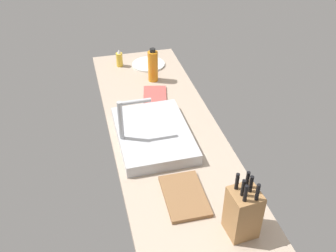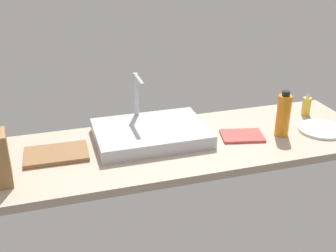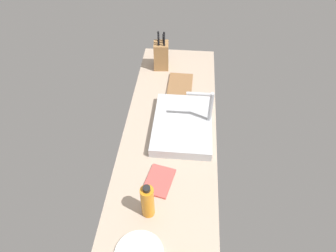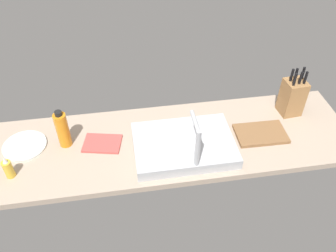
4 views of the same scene
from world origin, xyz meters
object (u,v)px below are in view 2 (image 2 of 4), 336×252
at_px(water_bottle, 283,115).
at_px(dish_towel, 242,136).
at_px(dinner_plate, 321,129).
at_px(soap_bottle, 306,105).
at_px(cutting_board, 56,154).
at_px(faucet, 137,96).
at_px(sink_basin, 151,133).

height_order(water_bottle, dish_towel, water_bottle).
bearing_deg(dinner_plate, soap_bottle, 79.25).
distance_m(cutting_board, soap_bottle, 1.27).
distance_m(faucet, water_bottle, 0.68).
bearing_deg(cutting_board, water_bottle, -5.22).
xyz_separation_m(faucet, dinner_plate, (0.83, -0.29, -0.16)).
xyz_separation_m(soap_bottle, dinner_plate, (-0.04, -0.19, -0.05)).
relative_size(faucet, cutting_board, 1.01).
bearing_deg(sink_basin, water_bottle, -12.60).
distance_m(soap_bottle, water_bottle, 0.31).
distance_m(cutting_board, dish_towel, 0.84).
bearing_deg(cutting_board, sink_basin, 5.35).
bearing_deg(soap_bottle, sink_basin, -177.02).
height_order(soap_bottle, dish_towel, soap_bottle).
height_order(sink_basin, water_bottle, water_bottle).
bearing_deg(sink_basin, cutting_board, -174.65).
xyz_separation_m(faucet, dish_towel, (0.44, -0.24, -0.16)).
distance_m(sink_basin, dinner_plate, 0.82).
relative_size(water_bottle, dinner_plate, 0.98).
bearing_deg(sink_basin, faucet, 100.44).
bearing_deg(water_bottle, dish_towel, 170.27).
relative_size(soap_bottle, dish_towel, 0.64).
distance_m(faucet, soap_bottle, 0.88).
bearing_deg(dinner_plate, dish_towel, 173.41).
relative_size(cutting_board, soap_bottle, 2.19).
bearing_deg(water_bottle, soap_bottle, 35.66).
bearing_deg(cutting_board, dish_towel, -4.21).
bearing_deg(dish_towel, soap_bottle, 18.60).
relative_size(dinner_plate, dish_towel, 1.16).
height_order(cutting_board, dish_towel, cutting_board).
xyz_separation_m(cutting_board, water_bottle, (1.02, -0.09, 0.09)).
xyz_separation_m(cutting_board, soap_bottle, (1.27, 0.08, 0.04)).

